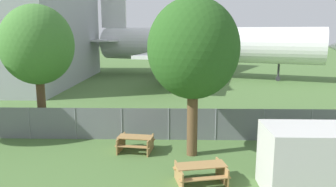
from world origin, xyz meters
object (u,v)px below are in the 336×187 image
at_px(tree_left_of_cabin, 193,49).
at_px(portable_cabin, 332,161).
at_px(picnic_bench_open_grass, 201,171).
at_px(tree_behind_benches, 37,45).
at_px(airplane, 201,45).
at_px(picnic_bench_near_cabin, 135,142).

bearing_deg(tree_left_of_cabin, portable_cabin, -37.45).
relative_size(picnic_bench_open_grass, tree_left_of_cabin, 0.30).
height_order(portable_cabin, picnic_bench_open_grass, portable_cabin).
bearing_deg(portable_cabin, picnic_bench_open_grass, 171.50).
bearing_deg(tree_left_of_cabin, tree_behind_benches, 156.85).
height_order(airplane, picnic_bench_open_grass, airplane).
bearing_deg(airplane, tree_behind_benches, -94.92).
distance_m(airplane, picnic_bench_near_cabin, 27.79).
distance_m(airplane, tree_behind_benches, 26.20).
height_order(airplane, picnic_bench_near_cabin, airplane).
bearing_deg(tree_left_of_cabin, picnic_bench_near_cabin, 172.03).
distance_m(portable_cabin, picnic_bench_open_grass, 4.76).
xyz_separation_m(portable_cabin, picnic_bench_near_cabin, (-7.60, 4.10, -0.77)).
bearing_deg(picnic_bench_open_grass, tree_left_of_cabin, 93.84).
distance_m(airplane, picnic_bench_open_grass, 30.74).
bearing_deg(tree_behind_benches, tree_left_of_cabin, -23.15).
bearing_deg(portable_cabin, airplane, 94.84).
xyz_separation_m(picnic_bench_near_cabin, picnic_bench_open_grass, (2.96, -3.38, 0.01)).
distance_m(picnic_bench_near_cabin, tree_behind_benches, 8.20).
height_order(portable_cabin, tree_left_of_cabin, tree_left_of_cabin).
distance_m(airplane, portable_cabin, 31.39).
distance_m(picnic_bench_near_cabin, tree_left_of_cabin, 5.33).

